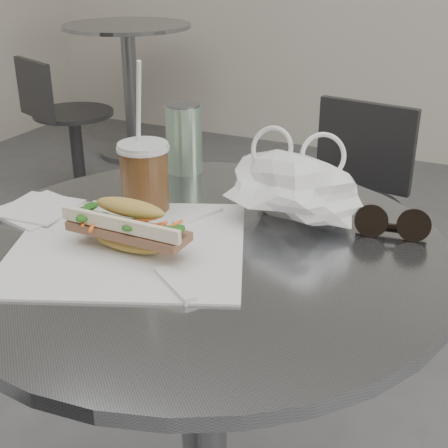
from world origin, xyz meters
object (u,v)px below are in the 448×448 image
at_px(cafe_table, 204,387).
at_px(sunglasses, 392,225).
at_px(banh_mi, 129,227).
at_px(iced_coffee, 144,176).
at_px(bg_chair, 69,140).
at_px(chair_far, 338,243).
at_px(bg_table, 130,75).
at_px(drink_can, 184,138).

distance_m(cafe_table, sunglasses, 0.42).
distance_m(banh_mi, iced_coffee, 0.16).
xyz_separation_m(bg_chair, iced_coffee, (1.31, -1.37, 0.49)).
height_order(chair_far, banh_mi, banh_mi).
distance_m(bg_table, drink_can, 2.42).
bearing_deg(drink_can, sunglasses, -16.35).
relative_size(cafe_table, chair_far, 1.05).
bearing_deg(sunglasses, iced_coffee, 179.83).
xyz_separation_m(cafe_table, chair_far, (-0.02, 0.92, -0.14)).
bearing_deg(iced_coffee, bg_chair, 133.63).
bearing_deg(chair_far, banh_mi, 95.20).
relative_size(cafe_table, bg_chair, 1.10).
bearing_deg(sunglasses, bg_chair, 132.26).
xyz_separation_m(chair_far, sunglasses, (0.27, -0.77, 0.43)).
bearing_deg(bg_chair, iced_coffee, -23.67).
height_order(cafe_table, sunglasses, sunglasses).
distance_m(cafe_table, drink_can, 0.47).
height_order(bg_table, bg_chair, bg_table).
distance_m(cafe_table, bg_table, 2.72).
relative_size(bg_table, sunglasses, 6.36).
bearing_deg(bg_table, chair_far, -39.02).
bearing_deg(bg_chair, bg_table, 123.70).
height_order(cafe_table, drink_can, drink_can).
height_order(sunglasses, drink_can, drink_can).
height_order(cafe_table, chair_far, cafe_table).
bearing_deg(bg_chair, drink_can, -19.94).
bearing_deg(sunglasses, cafe_table, -160.38).
distance_m(bg_chair, iced_coffee, 1.96).
bearing_deg(bg_chair, banh_mi, -25.17).
bearing_deg(banh_mi, drink_can, 106.62).
height_order(chair_far, bg_chair, chair_far).
bearing_deg(iced_coffee, chair_far, 81.50).
relative_size(chair_far, bg_chair, 1.05).
xyz_separation_m(bg_chair, sunglasses, (1.71, -1.30, 0.45)).
bearing_deg(cafe_table, chair_far, 91.16).
bearing_deg(sunglasses, chair_far, 99.12).
bearing_deg(drink_can, bg_chair, 137.36).
bearing_deg(bg_table, cafe_table, -53.97).
height_order(cafe_table, bg_chair, cafe_table).
relative_size(chair_far, drink_can, 5.36).
xyz_separation_m(banh_mi, iced_coffee, (-0.06, 0.14, 0.02)).
xyz_separation_m(cafe_table, iced_coffee, (-0.14, 0.08, 0.34)).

